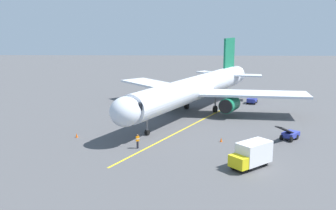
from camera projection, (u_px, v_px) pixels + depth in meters
ground_plane at (198, 112)px, 63.25m from camera, size 220.00×220.00×0.00m
apron_lead_in_line at (194, 124)px, 56.13m from camera, size 19.01×35.42×0.01m
airplane at (194, 89)px, 61.40m from camera, size 31.27×37.13×11.50m
ground_crew_marshaller at (138, 141)px, 45.08m from camera, size 0.47×0.41×1.71m
tug_near_nose at (252, 100)px, 70.11m from camera, size 2.29×2.70×1.50m
box_truck_portside at (251, 154)px, 39.03m from camera, size 4.78×4.44×2.62m
tug_starboard_side at (138, 96)px, 73.09m from camera, size 2.21×2.67×1.50m
belt_loader_rear_apron at (290, 134)px, 48.48m from camera, size 3.94×4.22×2.32m
safety_cone_nose_left at (77, 135)px, 49.49m from camera, size 0.32×0.32×0.55m
safety_cone_nose_right at (221, 140)px, 47.66m from camera, size 0.32×0.32×0.55m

